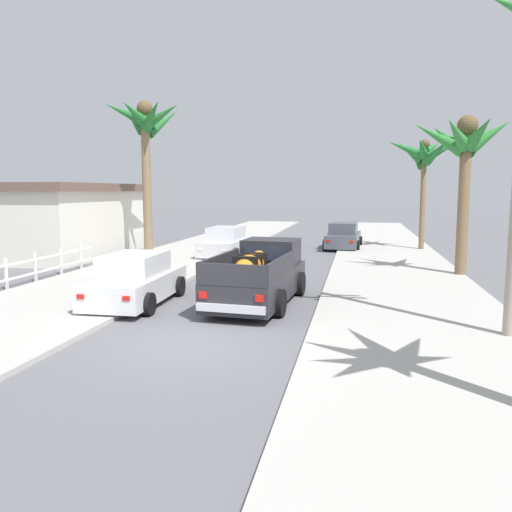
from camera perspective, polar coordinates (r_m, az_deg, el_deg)
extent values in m
plane|color=slate|center=(11.51, -7.47, -9.68)|extent=(160.00, 160.00, 0.00)
cube|color=#B2AFA8|center=(24.28, -9.76, -0.49)|extent=(5.24, 60.00, 0.12)
cube|color=#B2AFA8|center=(22.68, 15.33, -1.21)|extent=(5.24, 60.00, 0.12)
cube|color=silver|center=(23.87, -7.03, -0.60)|extent=(0.16, 60.00, 0.10)
cube|color=silver|center=(22.63, 12.24, -1.15)|extent=(0.16, 60.00, 0.10)
cube|color=#28282D|center=(15.02, 0.25, -3.20)|extent=(2.29, 5.23, 0.80)
cube|color=#28282D|center=(16.42, 1.75, 0.54)|extent=(1.83, 1.62, 0.80)
cube|color=#283342|center=(15.69, 1.08, 0.29)|extent=(1.38, 0.16, 0.44)
cube|color=#283342|center=(17.15, 2.37, 0.90)|extent=(1.46, 0.17, 0.48)
cube|color=#28282D|center=(14.37, -4.17, -0.96)|extent=(0.34, 3.30, 0.56)
cube|color=#28282D|center=(13.86, 2.93, -1.26)|extent=(0.34, 3.30, 0.56)
cube|color=#28282D|center=(12.53, -2.83, -2.19)|extent=(1.88, 0.24, 0.56)
cube|color=silver|center=(12.62, -2.93, -6.02)|extent=(1.83, 0.25, 0.20)
cylinder|color=black|center=(16.77, -1.57, -2.84)|extent=(0.32, 0.78, 0.76)
cylinder|color=black|center=(16.30, 5.03, -3.16)|extent=(0.32, 0.78, 0.76)
cylinder|color=black|center=(14.06, -5.16, -4.89)|extent=(0.32, 0.78, 0.76)
cylinder|color=black|center=(13.49, 2.67, -5.39)|extent=(0.32, 0.78, 0.76)
cube|color=red|center=(12.84, -6.08, -4.45)|extent=(0.22, 0.06, 0.18)
cube|color=red|center=(12.36, 0.40, -4.87)|extent=(0.22, 0.06, 0.18)
ellipsoid|color=orange|center=(14.07, -0.70, -1.04)|extent=(0.82, 1.75, 0.60)
sphere|color=orange|center=(14.96, 0.34, -0.21)|extent=(0.44, 0.44, 0.44)
cube|color=black|center=(13.63, -1.26, -1.32)|extent=(0.72, 0.17, 0.61)
cube|color=black|center=(14.07, -0.70, -1.04)|extent=(0.72, 0.17, 0.61)
cube|color=black|center=(14.52, -0.17, -0.77)|extent=(0.72, 0.17, 0.61)
cube|color=silver|center=(25.62, -3.50, 1.09)|extent=(1.93, 4.27, 0.72)
cube|color=silver|center=(25.64, -3.45, 2.63)|extent=(1.61, 2.16, 0.64)
cube|color=#283342|center=(24.73, -4.12, 2.39)|extent=(1.37, 0.14, 0.52)
cube|color=#283342|center=(26.57, -2.82, 2.76)|extent=(1.34, 0.14, 0.50)
cylinder|color=black|center=(24.14, -2.38, 0.19)|extent=(0.25, 0.65, 0.64)
cylinder|color=black|center=(24.71, -6.40, 0.32)|extent=(0.25, 0.65, 0.64)
cylinder|color=black|center=(26.63, -0.81, 0.88)|extent=(0.25, 0.65, 0.64)
cylinder|color=black|center=(27.15, -4.49, 0.99)|extent=(0.25, 0.65, 0.64)
cube|color=red|center=(27.44, -0.92, 1.76)|extent=(0.20, 0.05, 0.12)
cube|color=white|center=(23.43, -3.61, 0.67)|extent=(0.20, 0.05, 0.10)
cube|color=red|center=(27.80, -3.45, 1.82)|extent=(0.20, 0.05, 0.12)
cube|color=white|center=(23.82, -6.44, 0.75)|extent=(0.20, 0.05, 0.10)
cube|color=#474C56|center=(29.62, 9.93, 1.86)|extent=(2.00, 4.29, 0.72)
cube|color=#474C56|center=(29.46, 9.94, 3.16)|extent=(1.64, 2.18, 0.64)
cube|color=#283342|center=(30.42, 10.10, 3.25)|extent=(1.37, 0.16, 0.52)
cube|color=#283342|center=(28.50, 9.77, 2.98)|extent=(1.34, 0.16, 0.50)
cylinder|color=black|center=(31.02, 8.47, 1.74)|extent=(0.26, 0.65, 0.64)
cylinder|color=black|center=(30.87, 11.80, 1.63)|extent=(0.26, 0.65, 0.64)
cylinder|color=black|center=(28.44, 7.88, 1.23)|extent=(0.26, 0.65, 0.64)
cylinder|color=black|center=(28.28, 11.51, 1.12)|extent=(0.26, 0.65, 0.64)
cube|color=red|center=(27.58, 8.24, 1.71)|extent=(0.20, 0.05, 0.12)
cube|color=white|center=(31.76, 9.16, 2.38)|extent=(0.20, 0.05, 0.10)
cube|color=red|center=(27.46, 10.86, 1.63)|extent=(0.20, 0.05, 0.12)
cube|color=white|center=(31.66, 11.38, 2.31)|extent=(0.20, 0.05, 0.10)
cube|color=silver|center=(15.41, -13.49, -3.38)|extent=(1.88, 4.25, 0.72)
cube|color=silver|center=(15.21, -13.71, -0.93)|extent=(1.58, 2.14, 0.64)
cube|color=#283342|center=(16.09, -12.33, -0.50)|extent=(1.37, 0.12, 0.52)
cube|color=#283342|center=(14.34, -15.26, -1.56)|extent=(1.34, 0.12, 0.50)
cylinder|color=black|center=(16.98, -14.52, -3.15)|extent=(0.24, 0.65, 0.64)
cylinder|color=black|center=(16.32, -8.74, -3.42)|extent=(0.24, 0.65, 0.64)
cylinder|color=black|center=(14.70, -18.72, -4.95)|extent=(0.24, 0.65, 0.64)
cylinder|color=black|center=(13.94, -12.17, -5.39)|extent=(0.24, 0.65, 0.64)
cube|color=red|center=(13.82, -19.40, -4.39)|extent=(0.20, 0.05, 0.12)
cube|color=white|center=(17.55, -12.61, -1.80)|extent=(0.20, 0.05, 0.10)
cube|color=red|center=(13.25, -14.60, -4.70)|extent=(0.20, 0.05, 0.12)
cube|color=white|center=(17.12, -8.80, -1.94)|extent=(0.20, 0.05, 0.10)
cylinder|color=brown|center=(29.65, 18.50, 6.31)|extent=(0.29, 0.70, 5.95)
cone|color=#23702D|center=(29.80, 20.56, 11.32)|extent=(1.97, 0.67, 1.35)
cone|color=#23702D|center=(30.36, 19.45, 11.61)|extent=(1.40, 1.57, 1.04)
cone|color=#23702D|center=(30.68, 17.78, 10.90)|extent=(1.22, 2.11, 1.74)
cone|color=#23702D|center=(29.89, 17.16, 11.31)|extent=(1.71, 1.02, 1.44)
cone|color=#23702D|center=(29.36, 16.74, 11.66)|extent=(2.27, 1.11, 1.27)
cone|color=#23702D|center=(28.96, 18.43, 11.63)|extent=(1.02, 1.74, 1.26)
cone|color=#23702D|center=(28.93, 20.07, 11.25)|extent=(1.61, 2.04, 1.56)
sphere|color=brown|center=(29.76, 18.74, 12.04)|extent=(0.52, 0.52, 0.52)
cylinder|color=#846B4C|center=(25.80, -12.35, 7.99)|extent=(0.44, 0.44, 7.37)
cone|color=#23702D|center=(25.55, -10.66, 15.56)|extent=(2.04, 0.84, 1.39)
cone|color=#23702D|center=(26.65, -10.54, 14.79)|extent=(1.58, 2.08, 1.74)
cone|color=#23702D|center=(26.81, -12.14, 15.04)|extent=(0.83, 1.66, 1.42)
cone|color=#23702D|center=(26.76, -13.72, 14.82)|extent=(1.79, 1.36, 1.58)
cone|color=#23702D|center=(25.90, -14.74, 15.52)|extent=(1.96, 1.60, 1.24)
cone|color=#23702D|center=(25.48, -13.79, 15.68)|extent=(1.03, 1.74, 1.22)
cone|color=#23702D|center=(25.16, -11.78, 15.52)|extent=(1.74, 1.76, 1.48)
sphere|color=brown|center=(26.10, -12.59, 16.10)|extent=(0.78, 0.78, 0.78)
cylinder|color=brown|center=(21.10, 22.60, 5.67)|extent=(0.43, 0.62, 5.86)
cone|color=#2D7F33|center=(21.37, 25.12, 12.42)|extent=(1.65, 0.58, 1.39)
cone|color=#2D7F33|center=(22.11, 24.25, 12.11)|extent=(1.76, 1.97, 1.55)
cone|color=#2D7F33|center=(21.77, 21.03, 12.41)|extent=(1.61, 1.74, 1.49)
cone|color=#2D7F33|center=(21.09, 20.09, 12.60)|extent=(2.10, 0.69, 1.53)
cone|color=#2D7F33|center=(20.54, 21.94, 12.88)|extent=(1.41, 1.56, 1.34)
cone|color=#2D7F33|center=(20.60, 24.16, 12.75)|extent=(1.13, 1.61, 1.34)
sphere|color=brown|center=(21.24, 23.00, 13.57)|extent=(0.77, 0.77, 0.77)
cube|color=white|center=(19.59, -25.26, -0.67)|extent=(0.06, 9.60, 0.08)
cube|color=white|center=(19.66, -25.17, -2.11)|extent=(0.06, 9.60, 0.08)
cube|color=white|center=(19.02, -26.61, -1.89)|extent=(0.05, 0.12, 1.10)
cube|color=white|center=(20.26, -23.87, -1.20)|extent=(0.05, 0.12, 1.10)
cube|color=white|center=(21.60, -21.35, -0.57)|extent=(0.05, 0.12, 1.10)
cube|color=white|center=(22.84, -19.35, -0.07)|extent=(0.05, 0.12, 1.10)
cube|color=silver|center=(29.40, -25.03, 3.45)|extent=(10.09, 8.85, 3.34)
cube|color=brown|center=(29.35, -25.23, 7.09)|extent=(10.59, 9.35, 0.40)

